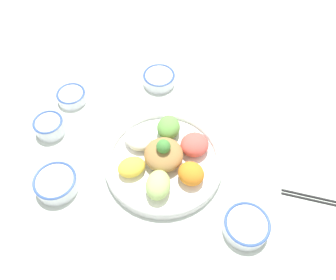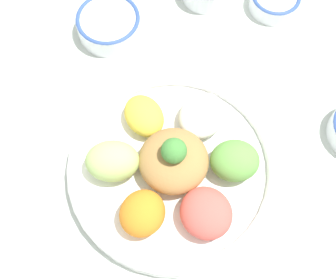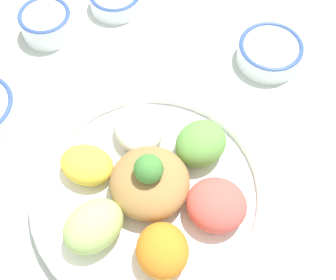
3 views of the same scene
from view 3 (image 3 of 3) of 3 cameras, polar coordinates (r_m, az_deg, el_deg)
name	(u,v)px [view 3 (image 3 of 3)]	position (r m, az deg, el deg)	size (l,w,h in m)	color
ground_plane	(150,220)	(0.65, -2.23, -9.75)	(2.40, 2.40, 0.00)	silver
salad_platter	(151,190)	(0.64, -2.06, -6.10)	(0.33, 0.33, 0.11)	white
sauce_bowl_dark	(270,52)	(0.79, 12.30, 10.47)	(0.10, 0.10, 0.04)	white
rice_bowl_plain	(46,22)	(0.84, -14.63, 13.70)	(0.09, 0.09, 0.05)	white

